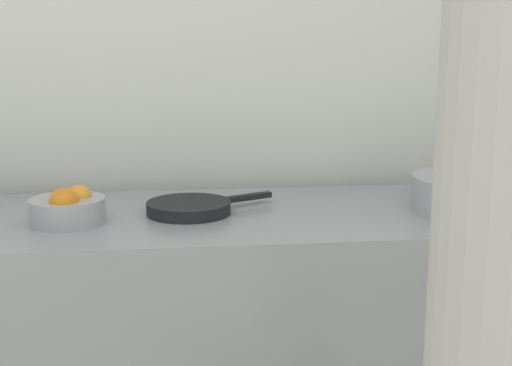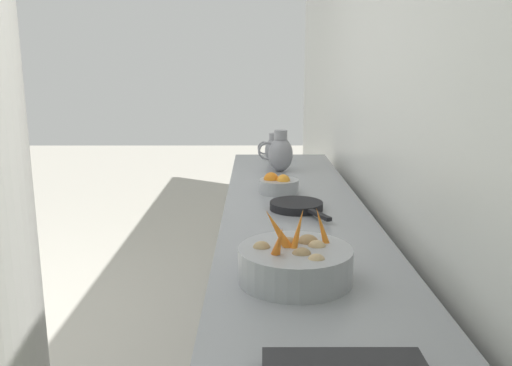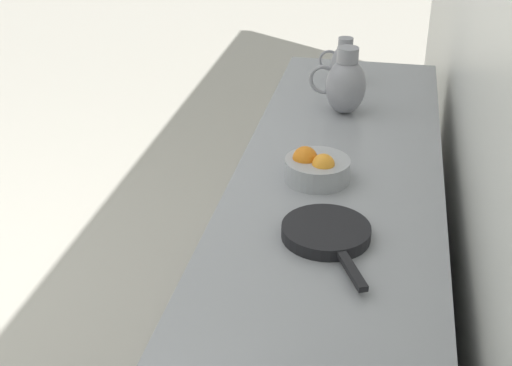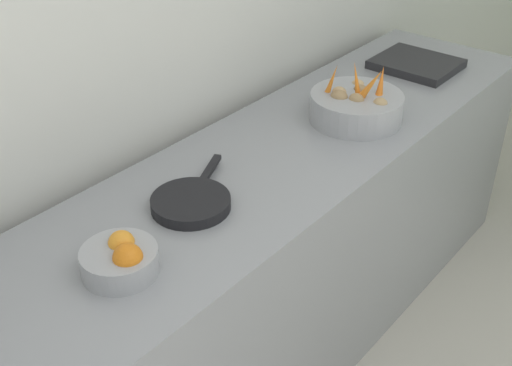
# 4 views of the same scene
# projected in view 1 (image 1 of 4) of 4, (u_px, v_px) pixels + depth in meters

# --- Properties ---
(tile_wall_left) EXTENTS (0.10, 9.13, 3.00)m
(tile_wall_left) POSITION_uv_depth(u_px,v_px,m) (375.00, 6.00, 2.37)
(tile_wall_left) COLOR silver
(tile_wall_left) RESTS_ON ground_plane
(prep_counter) EXTENTS (0.65, 3.33, 0.91)m
(prep_counter) POSITION_uv_depth(u_px,v_px,m) (241.00, 359.00, 2.10)
(prep_counter) COLOR gray
(prep_counter) RESTS_ON ground_plane
(vegetable_colander) EXTENTS (0.34, 0.34, 0.23)m
(vegetable_colander) POSITION_uv_depth(u_px,v_px,m) (472.00, 192.00, 2.01)
(vegetable_colander) COLOR #9EA0A5
(vegetable_colander) RESTS_ON prep_counter
(orange_bowl) EXTENTS (0.20, 0.20, 0.11)m
(orange_bowl) POSITION_uv_depth(u_px,v_px,m) (68.00, 208.00, 1.89)
(orange_bowl) COLOR #9EA0A5
(orange_bowl) RESTS_ON prep_counter
(skillet_on_counter) EXTENTS (0.25, 0.37, 0.03)m
(skillet_on_counter) POSITION_uv_depth(u_px,v_px,m) (190.00, 207.00, 2.00)
(skillet_on_counter) COLOR black
(skillet_on_counter) RESTS_ON prep_counter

